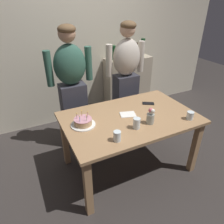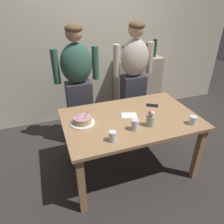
% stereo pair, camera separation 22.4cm
% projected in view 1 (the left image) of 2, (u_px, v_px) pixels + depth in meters
% --- Properties ---
extents(ground_plane, '(10.00, 10.00, 0.00)m').
position_uv_depth(ground_plane, '(128.00, 165.00, 2.71)').
color(ground_plane, '#332D2B').
extents(back_wall, '(5.20, 0.10, 2.60)m').
position_uv_depth(back_wall, '(82.00, 42.00, 3.29)').
color(back_wall, beige).
rests_on(back_wall, ground_plane).
extents(dining_table, '(1.50, 0.96, 0.74)m').
position_uv_depth(dining_table, '(130.00, 124.00, 2.40)').
color(dining_table, '#A37A51').
rests_on(dining_table, ground_plane).
extents(birthday_cake, '(0.26, 0.26, 0.15)m').
position_uv_depth(birthday_cake, '(83.00, 122.00, 2.18)').
color(birthday_cake, white).
rests_on(birthday_cake, dining_table).
extents(water_glass_near, '(0.08, 0.08, 0.12)m').
position_uv_depth(water_glass_near, '(137.00, 123.00, 2.12)').
color(water_glass_near, silver).
rests_on(water_glass_near, dining_table).
extents(water_glass_far, '(0.07, 0.07, 0.10)m').
position_uv_depth(water_glass_far, '(117.00, 136.00, 1.94)').
color(water_glass_far, silver).
rests_on(water_glass_far, dining_table).
extents(water_glass_side, '(0.08, 0.08, 0.09)m').
position_uv_depth(water_glass_side, '(190.00, 116.00, 2.28)').
color(water_glass_side, silver).
rests_on(water_glass_side, dining_table).
extents(cell_phone, '(0.16, 0.14, 0.01)m').
position_uv_depth(cell_phone, '(148.00, 103.00, 2.63)').
color(cell_phone, black).
rests_on(cell_phone, dining_table).
extents(napkin_stack, '(0.21, 0.18, 0.01)m').
position_uv_depth(napkin_stack, '(128.00, 115.00, 2.38)').
color(napkin_stack, white).
rests_on(napkin_stack, dining_table).
extents(flower_vase, '(0.08, 0.08, 0.18)m').
position_uv_depth(flower_vase, '(151.00, 116.00, 2.19)').
color(flower_vase, '#999E93').
rests_on(flower_vase, dining_table).
extents(person_man_bearded, '(0.61, 0.27, 1.66)m').
position_uv_depth(person_man_bearded, '(72.00, 87.00, 2.75)').
color(person_man_bearded, '#33333D').
rests_on(person_man_bearded, ground_plane).
extents(person_woman_cardigan, '(0.61, 0.27, 1.66)m').
position_uv_depth(person_woman_cardigan, '(126.00, 78.00, 3.07)').
color(person_woman_cardigan, '#33333D').
rests_on(person_woman_cardigan, ground_plane).
extents(shelf_cabinet, '(0.82, 0.30, 1.31)m').
position_uv_depth(shelf_cabinet, '(127.00, 85.00, 3.78)').
color(shelf_cabinet, tan).
rests_on(shelf_cabinet, ground_plane).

